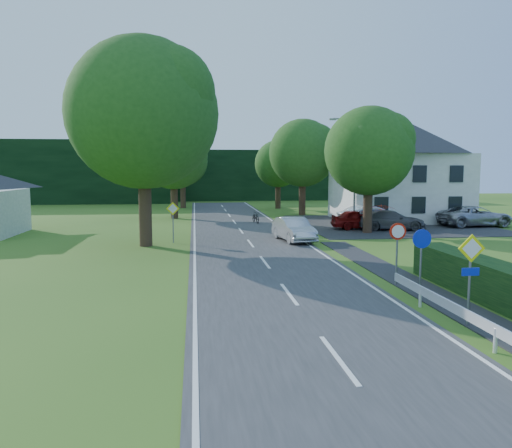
{
  "coord_description": "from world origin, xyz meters",
  "views": [
    {
      "loc": [
        -3.22,
        -4.69,
        4.36
      ],
      "look_at": [
        -0.31,
        18.86,
        1.74
      ],
      "focal_mm": 35.0,
      "sensor_mm": 36.0,
      "label": 1
    }
  ],
  "objects": [
    {
      "name": "road",
      "position": [
        0.0,
        20.0,
        0.02
      ],
      "size": [
        7.0,
        80.0,
        0.04
      ],
      "primitive_type": "cube",
      "color": "#333436",
      "rests_on": "ground"
    },
    {
      "name": "parking_pad",
      "position": [
        12.0,
        33.0,
        0.02
      ],
      "size": [
        14.0,
        16.0,
        0.04
      ],
      "primitive_type": "cube",
      "color": "#262629",
      "rests_on": "ground"
    },
    {
      "name": "line_edge_left",
      "position": [
        -3.25,
        20.0,
        0.04
      ],
      "size": [
        0.12,
        80.0,
        0.01
      ],
      "primitive_type": "cube",
      "color": "white",
      "rests_on": "road"
    },
    {
      "name": "line_edge_right",
      "position": [
        3.25,
        20.0,
        0.04
      ],
      "size": [
        0.12,
        80.0,
        0.01
      ],
      "primitive_type": "cube",
      "color": "white",
      "rests_on": "road"
    },
    {
      "name": "line_centre",
      "position": [
        0.0,
        20.0,
        0.04
      ],
      "size": [
        0.12,
        80.0,
        0.01
      ],
      "primitive_type": null,
      "color": "white",
      "rests_on": "road"
    },
    {
      "name": "tree_main",
      "position": [
        -6.0,
        24.0,
        5.82
      ],
      "size": [
        9.4,
        9.4,
        11.64
      ],
      "primitive_type": null,
      "color": "#204D17",
      "rests_on": "ground"
    },
    {
      "name": "tree_left_far",
      "position": [
        -5.0,
        40.0,
        4.29
      ],
      "size": [
        7.0,
        7.0,
        8.58
      ],
      "primitive_type": null,
      "color": "#204D17",
      "rests_on": "ground"
    },
    {
      "name": "tree_right_far",
      "position": [
        7.0,
        42.0,
        4.54
      ],
      "size": [
        7.4,
        7.4,
        9.09
      ],
      "primitive_type": null,
      "color": "#204D17",
      "rests_on": "ground"
    },
    {
      "name": "tree_left_back",
      "position": [
        -4.5,
        52.0,
        4.04
      ],
      "size": [
        6.6,
        6.6,
        8.07
      ],
      "primitive_type": null,
      "color": "#204D17",
      "rests_on": "ground"
    },
    {
      "name": "tree_right_back",
      "position": [
        6.0,
        50.0,
        3.78
      ],
      "size": [
        6.2,
        6.2,
        7.56
      ],
      "primitive_type": null,
      "color": "#204D17",
      "rests_on": "ground"
    },
    {
      "name": "tree_right_mid",
      "position": [
        8.5,
        28.0,
        4.29
      ],
      "size": [
        7.0,
        7.0,
        8.58
      ],
      "primitive_type": null,
      "color": "#204D17",
      "rests_on": "ground"
    },
    {
      "name": "treeline_right",
      "position": [
        8.0,
        66.0,
        3.5
      ],
      "size": [
        30.0,
        5.0,
        7.0
      ],
      "primitive_type": "cube",
      "color": "black",
      "rests_on": "ground"
    },
    {
      "name": "house_white",
      "position": [
        14.0,
        36.0,
        4.41
      ],
      "size": [
        10.6,
        8.4,
        8.6
      ],
      "color": "silver",
      "rests_on": "ground"
    },
    {
      "name": "streetlight",
      "position": [
        8.06,
        30.0,
        4.46
      ],
      "size": [
        2.03,
        0.18,
        8.0
      ],
      "color": "slate",
      "rests_on": "ground"
    },
    {
      "name": "sign_priority_right",
      "position": [
        4.3,
        7.98,
        1.8
      ],
      "size": [
        0.78,
        0.09,
        2.59
      ],
      "color": "slate",
      "rests_on": "ground"
    },
    {
      "name": "sign_roundabout",
      "position": [
        4.3,
        10.98,
        1.67
      ],
      "size": [
        0.64,
        0.08,
        2.37
      ],
      "color": "slate",
      "rests_on": "ground"
    },
    {
      "name": "sign_speed_limit",
      "position": [
        4.3,
        12.97,
        1.77
      ],
      "size": [
        0.64,
        0.11,
        2.37
      ],
      "color": "slate",
      "rests_on": "ground"
    },
    {
      "name": "sign_priority_left",
      "position": [
        -4.5,
        24.98,
        1.72
      ],
      "size": [
        0.78,
        0.09,
        2.44
      ],
      "color": "slate",
      "rests_on": "ground"
    },
    {
      "name": "moving_car",
      "position": [
        2.7,
        24.65,
        0.75
      ],
      "size": [
        2.11,
        4.51,
        1.43
      ],
      "primitive_type": "imported",
      "rotation": [
        0.0,
        0.0,
        0.14
      ],
      "color": "#B8B9BE",
      "rests_on": "road"
    },
    {
      "name": "motorcycle",
      "position": [
        1.69,
        35.23,
        0.5
      ],
      "size": [
        0.86,
        1.82,
        0.92
      ],
      "primitive_type": "imported",
      "rotation": [
        0.0,
        0.0,
        0.15
      ],
      "color": "black",
      "rests_on": "road"
    },
    {
      "name": "parked_car_red",
      "position": [
        8.71,
        30.04,
        0.75
      ],
      "size": [
        4.27,
        1.9,
        1.43
      ],
      "primitive_type": "imported",
      "rotation": [
        0.0,
        0.0,
        1.52
      ],
      "color": "maroon",
      "rests_on": "parking_pad"
    },
    {
      "name": "parked_car_silver_a",
      "position": [
        9.81,
        31.0,
        0.85
      ],
      "size": [
        5.18,
        2.92,
        1.62
      ],
      "primitive_type": "imported",
      "rotation": [
        0.0,
        0.0,
        1.83
      ],
      "color": "silver",
      "rests_on": "parking_pad"
    },
    {
      "name": "parked_car_grey",
      "position": [
        10.74,
        29.33,
        0.73
      ],
      "size": [
        5.03,
        2.74,
        1.38
      ],
      "primitive_type": "imported",
      "rotation": [
        0.0,
        0.0,
        1.4
      ],
      "color": "#4D4C52",
      "rests_on": "parking_pad"
    },
    {
      "name": "parked_car_silver_b",
      "position": [
        17.95,
        30.68,
        0.81
      ],
      "size": [
        5.69,
        2.92,
        1.54
      ],
      "primitive_type": "imported",
      "rotation": [
        0.0,
        0.0,
        1.64
      ],
      "color": "#A5A4AB",
      "rests_on": "parking_pad"
    },
    {
      "name": "parasol",
      "position": [
        10.07,
        29.5,
        0.95
      ],
      "size": [
        2.08,
        2.11,
        1.83
      ],
      "primitive_type": "imported",
      "rotation": [
        0.0,
        0.0,
        -0.04
      ],
      "color": "red",
      "rests_on": "parking_pad"
    }
  ]
}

